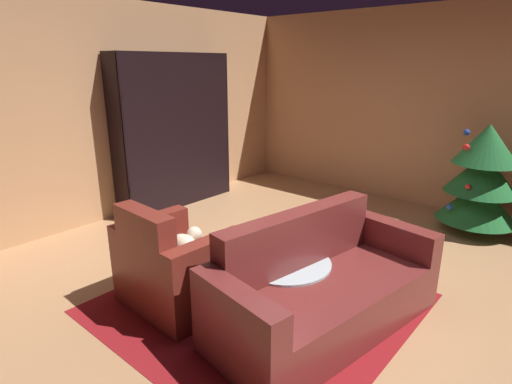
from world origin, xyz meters
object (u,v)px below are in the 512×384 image
at_px(decorated_tree, 482,178).
at_px(couch_red, 321,289).
at_px(coffee_table, 285,265).
at_px(armchair_red, 175,269).
at_px(bookshelf_unit, 181,132).
at_px(bottle_on_table, 281,239).
at_px(book_stack_on_table, 283,258).

bearing_deg(decorated_tree, couch_red, -98.61).
height_order(coffee_table, decorated_tree, decorated_tree).
bearing_deg(armchair_red, bookshelf_unit, 138.69).
xyz_separation_m(coffee_table, decorated_tree, (0.77, 2.75, 0.30)).
bearing_deg(bookshelf_unit, couch_red, -21.72).
bearing_deg(bottle_on_table, couch_red, -17.11).
height_order(armchair_red, coffee_table, armchair_red).
distance_m(bookshelf_unit, book_stack_on_table, 3.07).
distance_m(bottle_on_table, decorated_tree, 2.76).
bearing_deg(bookshelf_unit, armchair_red, -41.31).
bearing_deg(coffee_table, decorated_tree, 74.28).
xyz_separation_m(armchair_red, coffee_table, (0.71, 0.56, 0.05)).
xyz_separation_m(couch_red, coffee_table, (-0.36, 0.01, 0.08)).
bearing_deg(couch_red, decorated_tree, 81.39).
distance_m(bookshelf_unit, coffee_table, 3.06).
xyz_separation_m(coffee_table, bottle_on_table, (-0.15, 0.14, 0.14)).
height_order(armchair_red, book_stack_on_table, armchair_red).
bearing_deg(decorated_tree, coffee_table, -105.72).
bearing_deg(decorated_tree, armchair_red, -114.08).
relative_size(couch_red, coffee_table, 2.61).
distance_m(bookshelf_unit, couch_red, 3.40).
distance_m(armchair_red, couch_red, 1.20).
height_order(armchair_red, couch_red, armchair_red).
relative_size(bookshelf_unit, decorated_tree, 1.60).
relative_size(coffee_table, bottle_on_table, 2.81).
height_order(couch_red, bottle_on_table, couch_red).
xyz_separation_m(book_stack_on_table, bottle_on_table, (-0.16, 0.18, 0.06)).
xyz_separation_m(bookshelf_unit, coffee_table, (2.73, -1.22, -0.64)).
xyz_separation_m(armchair_red, bottle_on_table, (0.56, 0.71, 0.19)).
height_order(bookshelf_unit, armchair_red, bookshelf_unit).
bearing_deg(bookshelf_unit, decorated_tree, 23.51).
height_order(bookshelf_unit, couch_red, bookshelf_unit).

